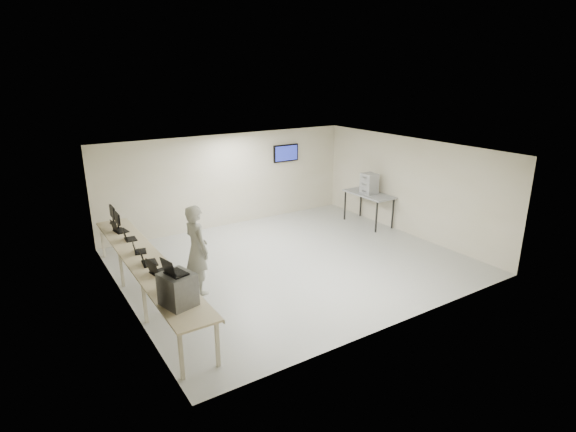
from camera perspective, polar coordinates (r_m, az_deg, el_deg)
room at (r=10.89m, az=0.55°, el=1.14°), size 8.01×7.01×2.81m
workbench at (r=9.66m, az=-17.63°, el=-5.67°), size 0.76×6.00×0.90m
equipment_box at (r=7.59m, az=-13.82°, el=-9.03°), size 0.58×0.63×0.55m
laptop_on_box at (r=7.43m, az=-14.42°, el=-6.72°), size 0.38×0.42×0.28m
laptop_0 at (r=8.20m, az=-15.13°, el=-8.67°), size 0.31×0.36×0.26m
laptop_1 at (r=8.85m, az=-16.29°, el=-6.67°), size 0.40×0.44×0.30m
laptop_2 at (r=9.36m, az=-17.53°, el=-5.41°), size 0.35×0.41×0.30m
laptop_3 at (r=10.01m, az=-18.54°, el=-4.06°), size 0.32×0.36×0.25m
laptop_4 at (r=10.81m, az=-19.65°, el=-2.55°), size 0.29×0.34×0.26m
laptop_5 at (r=11.42m, az=-20.76°, el=-1.55°), size 0.36×0.41×0.29m
monitor_near at (r=11.61m, az=-20.84°, el=-0.39°), size 0.18×0.41×0.40m
monitor_far at (r=12.08m, az=-21.39°, el=0.36°), size 0.20×0.44×0.44m
soldier at (r=9.67m, az=-11.48°, el=-4.19°), size 0.55×0.76×1.95m
side_table at (r=14.02m, az=10.24°, el=2.57°), size 0.76×1.64×0.98m
storage_bins at (r=13.91m, az=10.27°, el=4.08°), size 0.40×0.44×0.63m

